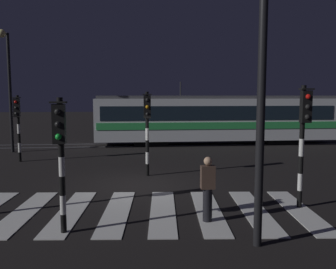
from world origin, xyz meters
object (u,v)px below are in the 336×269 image
(street_lamp_near_kerb, at_px, (267,34))
(tram, at_px, (216,118))
(traffic_light_kerb_mid_left, at_px, (60,145))
(traffic_light_corner_near_right, at_px, (304,128))
(traffic_light_corner_far_left, at_px, (18,118))
(traffic_light_median_centre, at_px, (147,121))
(pedestrian_waiting_at_kerb, at_px, (208,189))
(street_lamp_trackside_left, at_px, (8,76))

(street_lamp_near_kerb, height_order, tram, street_lamp_near_kerb)
(traffic_light_kerb_mid_left, relative_size, traffic_light_corner_near_right, 0.91)
(traffic_light_corner_far_left, bearing_deg, traffic_light_kerb_mid_left, -68.00)
(traffic_light_corner_near_right, distance_m, traffic_light_corner_far_left, 13.40)
(traffic_light_corner_near_right, relative_size, traffic_light_corner_far_left, 1.09)
(traffic_light_median_centre, xyz_separation_m, pedestrian_waiting_at_kerb, (1.34, -5.49, -1.38))
(traffic_light_corner_near_right, distance_m, street_lamp_trackside_left, 16.50)
(traffic_light_corner_near_right, relative_size, pedestrian_waiting_at_kerb, 2.08)
(street_lamp_trackside_left, relative_size, street_lamp_near_kerb, 0.96)
(traffic_light_median_centre, relative_size, pedestrian_waiting_at_kerb, 2.00)
(street_lamp_near_kerb, height_order, pedestrian_waiting_at_kerb, street_lamp_near_kerb)
(street_lamp_trackside_left, height_order, tram, street_lamp_trackside_left)
(traffic_light_corner_near_right, height_order, street_lamp_trackside_left, street_lamp_trackside_left)
(traffic_light_corner_near_right, xyz_separation_m, street_lamp_near_kerb, (-2.14, -2.67, 2.15))
(traffic_light_median_centre, xyz_separation_m, street_lamp_trackside_left, (-7.52, 6.72, 2.08))
(street_lamp_trackside_left, xyz_separation_m, pedestrian_waiting_at_kerb, (8.87, -12.21, -3.46))
(traffic_light_corner_near_right, relative_size, tram, 0.22)
(street_lamp_near_kerb, bearing_deg, tram, 80.45)
(traffic_light_corner_far_left, height_order, pedestrian_waiting_at_kerb, traffic_light_corner_far_left)
(traffic_light_corner_far_left, distance_m, street_lamp_near_kerb, 14.02)
(traffic_light_kerb_mid_left, bearing_deg, street_lamp_near_kerb, -16.57)
(street_lamp_near_kerb, bearing_deg, traffic_light_corner_far_left, 126.90)
(street_lamp_near_kerb, bearing_deg, pedestrian_waiting_at_kerb, 113.36)
(street_lamp_trackside_left, bearing_deg, traffic_light_corner_near_right, -43.96)
(pedestrian_waiting_at_kerb, bearing_deg, street_lamp_trackside_left, 125.99)
(traffic_light_kerb_mid_left, distance_m, pedestrian_waiting_at_kerb, 3.82)
(traffic_light_corner_far_left, xyz_separation_m, tram, (11.09, 5.53, -0.41))
(pedestrian_waiting_at_kerb, bearing_deg, traffic_light_median_centre, 103.76)
(tram, bearing_deg, traffic_light_corner_near_right, -92.70)
(traffic_light_kerb_mid_left, relative_size, traffic_light_corner_far_left, 0.99)
(traffic_light_corner_far_left, relative_size, tram, 0.20)
(traffic_light_kerb_mid_left, height_order, street_lamp_trackside_left, street_lamp_trackside_left)
(traffic_light_corner_far_left, relative_size, street_lamp_trackside_left, 0.48)
(traffic_light_corner_near_right, xyz_separation_m, pedestrian_waiting_at_kerb, (-2.92, -0.84, -1.47))
(traffic_light_kerb_mid_left, height_order, tram, tram)
(tram, bearing_deg, traffic_light_kerb_mid_left, -115.06)
(traffic_light_kerb_mid_left, bearing_deg, tram, 64.94)
(traffic_light_corner_near_right, bearing_deg, traffic_light_kerb_mid_left, -168.09)
(traffic_light_kerb_mid_left, bearing_deg, traffic_light_median_centre, 69.69)
(traffic_light_corner_near_right, height_order, traffic_light_corner_far_left, traffic_light_corner_near_right)
(street_lamp_near_kerb, distance_m, tram, 17.05)
(traffic_light_median_centre, relative_size, street_lamp_trackside_left, 0.50)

